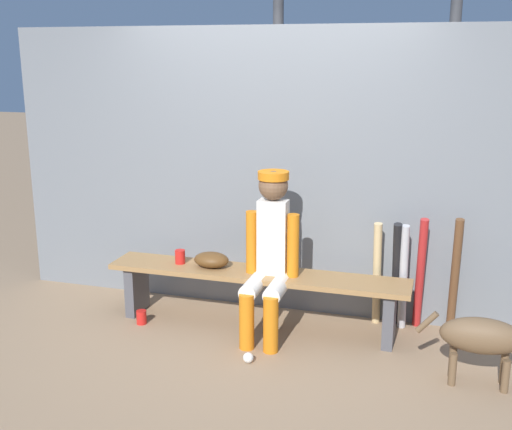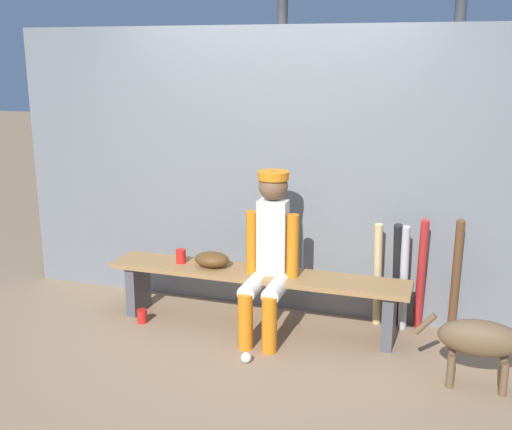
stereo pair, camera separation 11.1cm
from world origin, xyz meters
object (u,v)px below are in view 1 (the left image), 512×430
at_px(bat_aluminum_black, 396,275).
at_px(cup_on_ground, 141,317).
at_px(baseball_glove, 211,260).
at_px(bat_aluminum_silver, 403,278).
at_px(dugout_bench, 256,284).
at_px(dog, 491,337).
at_px(bat_wood_natural, 377,274).
at_px(baseball, 248,358).
at_px(bat_wood_dark, 455,276).
at_px(bat_aluminum_red, 420,274).
at_px(player_seated, 269,250).
at_px(cup_on_bench, 180,257).

distance_m(bat_aluminum_black, cup_on_ground, 2.02).
xyz_separation_m(baseball_glove, bat_aluminum_silver, (1.46, 0.26, -0.09)).
xyz_separation_m(dugout_bench, dog, (1.69, -0.44, -0.02)).
height_order(bat_wood_natural, baseball, bat_wood_natural).
distance_m(bat_aluminum_black, bat_wood_dark, 0.43).
relative_size(bat_aluminum_silver, bat_aluminum_red, 0.94).
distance_m(dugout_bench, bat_aluminum_silver, 1.13).
relative_size(baseball_glove, baseball, 3.78).
height_order(bat_aluminum_red, dog, bat_aluminum_red).
relative_size(dugout_bench, bat_wood_natural, 2.78).
bearing_deg(bat_aluminum_black, bat_aluminum_red, 9.03).
xyz_separation_m(bat_aluminum_red, baseball, (-1.09, -0.90, -0.42)).
height_order(baseball_glove, baseball, baseball_glove).
height_order(bat_wood_natural, dog, bat_wood_natural).
bearing_deg(baseball, bat_aluminum_red, 39.50).
xyz_separation_m(baseball, cup_on_ground, (-1.01, 0.38, 0.02)).
distance_m(player_seated, baseball, 0.80).
relative_size(dugout_bench, cup_on_ground, 21.36).
bearing_deg(player_seated, bat_aluminum_red, 21.16).
bearing_deg(bat_wood_natural, bat_aluminum_red, 1.56).
bearing_deg(bat_wood_dark, cup_on_ground, -167.36).
bearing_deg(baseball, player_seated, 88.38).
height_order(dugout_bench, bat_wood_dark, bat_wood_dark).
height_order(player_seated, dog, player_seated).
distance_m(bat_aluminum_red, dog, 0.90).
distance_m(bat_wood_natural, baseball, 1.24).
bearing_deg(cup_on_bench, dugout_bench, -1.32).
relative_size(player_seated, baseball_glove, 4.47).
xyz_separation_m(dugout_bench, baseball, (0.12, -0.59, -0.32)).
bearing_deg(bat_aluminum_red, cup_on_ground, -166.01).
xyz_separation_m(bat_aluminum_silver, bat_aluminum_red, (0.12, 0.05, 0.02)).
height_order(player_seated, bat_aluminum_red, player_seated).
xyz_separation_m(dugout_bench, player_seated, (0.13, -0.11, 0.32)).
bearing_deg(baseball, bat_aluminum_silver, 41.05).
relative_size(bat_wood_natural, bat_aluminum_silver, 0.98).
bearing_deg(cup_on_bench, bat_aluminum_black, 9.17).
bearing_deg(bat_wood_natural, cup_on_bench, -169.26).
bearing_deg(bat_wood_dark, dog, -73.43).
distance_m(dugout_bench, baseball, 0.68).
relative_size(bat_wood_natural, bat_wood_dark, 0.91).
xyz_separation_m(baseball_glove, baseball, (0.48, -0.59, -0.48)).
relative_size(bat_aluminum_silver, cup_on_bench, 7.81).
height_order(dugout_bench, dog, dog).
xyz_separation_m(bat_aluminum_red, cup_on_ground, (-2.10, -0.52, -0.40)).
height_order(bat_wood_natural, cup_on_ground, bat_wood_natural).
bearing_deg(baseball, dog, 5.42).
relative_size(baseball_glove, bat_wood_natural, 0.33).
relative_size(bat_aluminum_silver, baseball, 11.62).
distance_m(player_seated, bat_wood_dark, 1.41).
height_order(player_seated, bat_wood_dark, player_seated).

